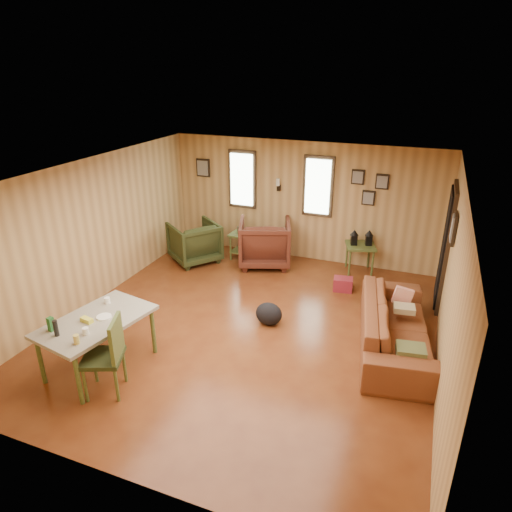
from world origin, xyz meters
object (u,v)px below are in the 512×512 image
(recliner_brown, at_px, (265,240))
(dining_table, at_px, (95,324))
(sofa, at_px, (396,319))
(recliner_green, at_px, (194,240))
(end_table, at_px, (245,241))
(side_table, at_px, (361,243))

(recliner_brown, bearing_deg, dining_table, 57.94)
(sofa, xyz_separation_m, recliner_green, (-4.13, 1.71, -0.01))
(sofa, xyz_separation_m, recliner_brown, (-2.74, 2.08, 0.05))
(sofa, relative_size, dining_table, 1.50)
(end_table, distance_m, dining_table, 4.13)
(recliner_green, distance_m, end_table, 1.02)
(dining_table, bearing_deg, end_table, 95.71)
(sofa, distance_m, side_table, 2.58)
(recliner_green, relative_size, side_table, 1.05)
(recliner_green, bearing_deg, end_table, 155.68)
(recliner_brown, bearing_deg, recliner_green, -5.10)
(dining_table, bearing_deg, recliner_brown, 88.77)
(sofa, xyz_separation_m, dining_table, (-3.60, -1.91, 0.21))
(end_table, relative_size, dining_table, 0.44)
(sofa, bearing_deg, recliner_brown, 43.86)
(sofa, relative_size, side_table, 2.73)
(recliner_brown, height_order, side_table, recliner_brown)
(sofa, relative_size, recliner_green, 2.61)
(end_table, xyz_separation_m, side_table, (2.33, 0.22, 0.20))
(sofa, bearing_deg, side_table, 11.49)
(recliner_brown, xyz_separation_m, end_table, (-0.48, 0.12, -0.13))
(recliner_green, relative_size, end_table, 1.32)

